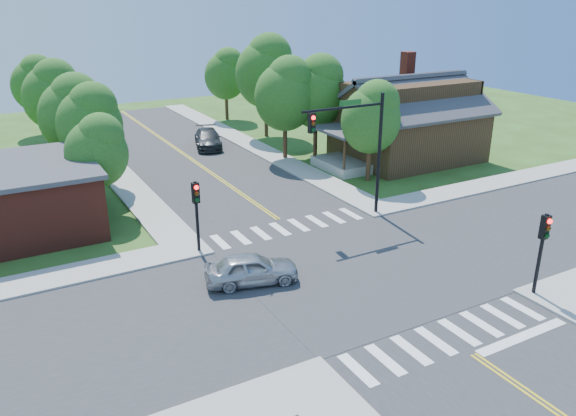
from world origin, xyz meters
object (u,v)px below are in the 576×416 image
signal_pole_nw (196,204)px  car_dgrey (208,139)px  signal_pole_se (543,240)px  house_ne (408,117)px  signal_mast_ne (356,138)px  car_silver (252,269)px

signal_pole_nw → car_dgrey: 21.26m
signal_pole_se → car_dgrey: bearing=95.6°
signal_pole_se → signal_pole_nw: bearing=135.0°
signal_pole_nw → car_dgrey: signal_pole_nw is taller
signal_pole_se → house_ne: bearing=64.4°
signal_pole_se → house_ne: house_ne is taller
signal_mast_ne → car_silver: 10.44m
car_dgrey → signal_pole_nw: bearing=-95.9°
house_ne → signal_pole_nw: bearing=-157.3°
signal_pole_se → car_dgrey: (-3.01, 30.73, -1.91)m
house_ne → car_silver: size_ratio=2.92×
signal_pole_nw → house_ne: (20.71, 8.66, 0.67)m
house_ne → car_silver: house_ne is taller
car_silver → car_dgrey: 24.86m
signal_pole_nw → house_ne: house_ne is taller
signal_pole_se → signal_pole_nw: (-11.20, 11.20, 0.00)m
signal_mast_ne → car_silver: bearing=-153.6°
car_dgrey → signal_mast_ne: bearing=-69.2°
signal_pole_nw → house_ne: 22.45m
signal_mast_ne → signal_pole_se: (1.69, -11.21, -2.19)m
car_silver → car_dgrey: (7.27, 23.78, 0.04)m
signal_mast_ne → signal_pole_nw: 9.76m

